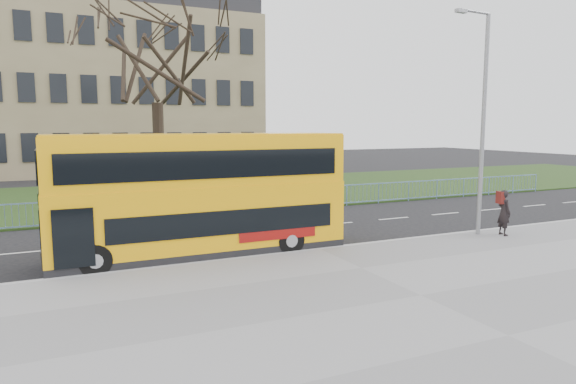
# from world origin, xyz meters

# --- Properties ---
(ground) EXTENTS (120.00, 120.00, 0.00)m
(ground) POSITION_xyz_m (0.00, 0.00, 0.00)
(ground) COLOR black
(ground) RESTS_ON ground
(pavement) EXTENTS (80.00, 10.50, 0.12)m
(pavement) POSITION_xyz_m (0.00, -6.75, 0.06)
(pavement) COLOR slate
(pavement) RESTS_ON ground
(kerb) EXTENTS (80.00, 0.20, 0.14)m
(kerb) POSITION_xyz_m (0.00, -1.55, 0.07)
(kerb) COLOR #9B9B9E
(kerb) RESTS_ON ground
(grass_verge) EXTENTS (80.00, 15.40, 0.08)m
(grass_verge) POSITION_xyz_m (0.00, 14.30, 0.04)
(grass_verge) COLOR #1C3413
(grass_verge) RESTS_ON ground
(guard_railing) EXTENTS (40.00, 0.12, 1.10)m
(guard_railing) POSITION_xyz_m (0.00, 6.60, 0.55)
(guard_railing) COLOR #668BB5
(guard_railing) RESTS_ON ground
(bare_tree) EXTENTS (8.72, 8.72, 12.45)m
(bare_tree) POSITION_xyz_m (-3.00, 10.00, 6.31)
(bare_tree) COLOR black
(bare_tree) RESTS_ON grass_verge
(civic_building) EXTENTS (30.00, 15.00, 14.00)m
(civic_building) POSITION_xyz_m (-5.00, 35.00, 7.00)
(civic_building) COLOR #817152
(civic_building) RESTS_ON ground
(yellow_bus) EXTENTS (9.26, 2.25, 3.88)m
(yellow_bus) POSITION_xyz_m (-3.67, -0.41, 2.08)
(yellow_bus) COLOR #FFB20A
(yellow_bus) RESTS_ON ground
(pedestrian) EXTENTS (0.50, 0.68, 1.70)m
(pedestrian) POSITION_xyz_m (7.24, -2.56, 0.97)
(pedestrian) COLOR black
(pedestrian) RESTS_ON pavement
(street_lamp) EXTENTS (1.71, 0.32, 8.08)m
(street_lamp) POSITION_xyz_m (6.46, -2.01, 4.55)
(street_lamp) COLOR gray
(street_lamp) RESTS_ON pavement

